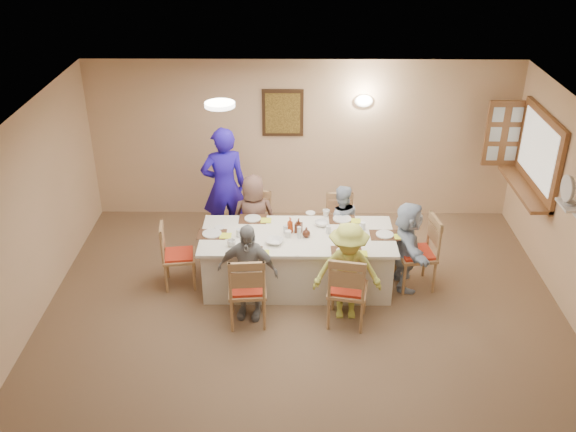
{
  "coord_description": "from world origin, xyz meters",
  "views": [
    {
      "loc": [
        -0.13,
        -5.72,
        4.83
      ],
      "look_at": [
        -0.2,
        1.4,
        1.05
      ],
      "focal_mm": 40.0,
      "sensor_mm": 36.0,
      "label": 1
    }
  ],
  "objects_px": {
    "diner_back_right": "(340,223)",
    "caregiver": "(224,187)",
    "condiment_ketchup": "(290,225)",
    "desk_fan": "(570,194)",
    "chair_back_left": "(255,225)",
    "diner_right_end": "(407,246)",
    "chair_right_end": "(416,253)",
    "diner_back_left": "(254,218)",
    "chair_front_right": "(348,287)",
    "diner_front_left": "(248,272)",
    "serving_hatch": "(539,154)",
    "chair_back_right": "(339,227)",
    "chair_left_end": "(179,255)",
    "dining_table": "(297,260)",
    "chair_front_left": "(247,287)",
    "diner_front_right": "(348,272)"
  },
  "relations": [
    {
      "from": "chair_back_right",
      "to": "caregiver",
      "type": "xyz_separation_m",
      "value": [
        -1.65,
        0.35,
        0.45
      ]
    },
    {
      "from": "serving_hatch",
      "to": "diner_front_right",
      "type": "height_order",
      "value": "serving_hatch"
    },
    {
      "from": "chair_right_end",
      "to": "diner_front_left",
      "type": "distance_m",
      "value": 2.26
    },
    {
      "from": "diner_back_right",
      "to": "caregiver",
      "type": "xyz_separation_m",
      "value": [
        -1.65,
        0.47,
        0.33
      ]
    },
    {
      "from": "chair_left_end",
      "to": "caregiver",
      "type": "distance_m",
      "value": 1.33
    },
    {
      "from": "chair_right_end",
      "to": "diner_back_left",
      "type": "xyz_separation_m",
      "value": [
        -2.15,
        0.68,
        0.13
      ]
    },
    {
      "from": "desk_fan",
      "to": "chair_right_end",
      "type": "relative_size",
      "value": 0.3
    },
    {
      "from": "chair_left_end",
      "to": "caregiver",
      "type": "bearing_deg",
      "value": -31.68
    },
    {
      "from": "desk_fan",
      "to": "chair_front_right",
      "type": "distance_m",
      "value": 2.82
    },
    {
      "from": "chair_left_end",
      "to": "condiment_ketchup",
      "type": "distance_m",
      "value": 1.51
    },
    {
      "from": "chair_front_left",
      "to": "diner_back_right",
      "type": "height_order",
      "value": "diner_back_right"
    },
    {
      "from": "chair_front_right",
      "to": "diner_front_left",
      "type": "bearing_deg",
      "value": 5.05
    },
    {
      "from": "dining_table",
      "to": "condiment_ketchup",
      "type": "bearing_deg",
      "value": 148.81
    },
    {
      "from": "serving_hatch",
      "to": "diner_back_left",
      "type": "relative_size",
      "value": 1.18
    },
    {
      "from": "serving_hatch",
      "to": "desk_fan",
      "type": "bearing_deg",
      "value": -94.66
    },
    {
      "from": "condiment_ketchup",
      "to": "diner_front_left",
      "type": "bearing_deg",
      "value": -124.34
    },
    {
      "from": "dining_table",
      "to": "diner_front_left",
      "type": "bearing_deg",
      "value": -131.42
    },
    {
      "from": "chair_back_left",
      "to": "diner_front_right",
      "type": "height_order",
      "value": "diner_front_right"
    },
    {
      "from": "chair_left_end",
      "to": "diner_back_right",
      "type": "xyz_separation_m",
      "value": [
        2.15,
        0.68,
        0.11
      ]
    },
    {
      "from": "dining_table",
      "to": "caregiver",
      "type": "bearing_deg",
      "value": 132.4
    },
    {
      "from": "chair_right_end",
      "to": "diner_front_left",
      "type": "height_order",
      "value": "diner_front_left"
    },
    {
      "from": "diner_right_end",
      "to": "dining_table",
      "type": "bearing_deg",
      "value": 87.77
    },
    {
      "from": "dining_table",
      "to": "chair_front_left",
      "type": "bearing_deg",
      "value": -126.87
    },
    {
      "from": "chair_back_right",
      "to": "chair_left_end",
      "type": "relative_size",
      "value": 0.98
    },
    {
      "from": "chair_front_right",
      "to": "diner_back_right",
      "type": "xyz_separation_m",
      "value": [
        0.0,
        1.48,
        0.07
      ]
    },
    {
      "from": "diner_back_left",
      "to": "diner_right_end",
      "type": "height_order",
      "value": "diner_back_left"
    },
    {
      "from": "chair_front_left",
      "to": "chair_left_end",
      "type": "bearing_deg",
      "value": -44.78
    },
    {
      "from": "serving_hatch",
      "to": "chair_front_right",
      "type": "height_order",
      "value": "serving_hatch"
    },
    {
      "from": "serving_hatch",
      "to": "chair_back_right",
      "type": "bearing_deg",
      "value": -176.38
    },
    {
      "from": "serving_hatch",
      "to": "diner_front_left",
      "type": "relative_size",
      "value": 1.18
    },
    {
      "from": "desk_fan",
      "to": "serving_hatch",
      "type": "bearing_deg",
      "value": 85.34
    },
    {
      "from": "serving_hatch",
      "to": "diner_front_left",
      "type": "bearing_deg",
      "value": -157.01
    },
    {
      "from": "caregiver",
      "to": "chair_front_right",
      "type": "bearing_deg",
      "value": 113.36
    },
    {
      "from": "chair_right_end",
      "to": "diner_front_left",
      "type": "relative_size",
      "value": 0.79
    },
    {
      "from": "chair_back_left",
      "to": "diner_front_right",
      "type": "relative_size",
      "value": 0.72
    },
    {
      "from": "diner_right_end",
      "to": "chair_left_end",
      "type": "bearing_deg",
      "value": 87.77
    },
    {
      "from": "chair_front_right",
      "to": "diner_back_right",
      "type": "relative_size",
      "value": 0.88
    },
    {
      "from": "chair_front_right",
      "to": "diner_right_end",
      "type": "bearing_deg",
      "value": -124.95
    },
    {
      "from": "chair_back_left",
      "to": "diner_right_end",
      "type": "relative_size",
      "value": 0.76
    },
    {
      "from": "chair_front_left",
      "to": "diner_back_right",
      "type": "distance_m",
      "value": 1.91
    },
    {
      "from": "diner_right_end",
      "to": "caregiver",
      "type": "bearing_deg",
      "value": 62.8
    },
    {
      "from": "chair_back_left",
      "to": "caregiver",
      "type": "bearing_deg",
      "value": 152.27
    },
    {
      "from": "chair_front_right",
      "to": "diner_back_left",
      "type": "bearing_deg",
      "value": -40.21
    },
    {
      "from": "condiment_ketchup",
      "to": "desk_fan",
      "type": "bearing_deg",
      "value": -7.62
    },
    {
      "from": "condiment_ketchup",
      "to": "diner_right_end",
      "type": "bearing_deg",
      "value": -2.19
    },
    {
      "from": "diner_back_right",
      "to": "caregiver",
      "type": "distance_m",
      "value": 1.75
    },
    {
      "from": "diner_back_left",
      "to": "serving_hatch",
      "type": "bearing_deg",
      "value": -179.84
    },
    {
      "from": "chair_front_right",
      "to": "chair_left_end",
      "type": "bearing_deg",
      "value": -9.65
    },
    {
      "from": "diner_right_end",
      "to": "caregiver",
      "type": "relative_size",
      "value": 0.68
    },
    {
      "from": "chair_front_left",
      "to": "diner_front_right",
      "type": "relative_size",
      "value": 0.76
    }
  ]
}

